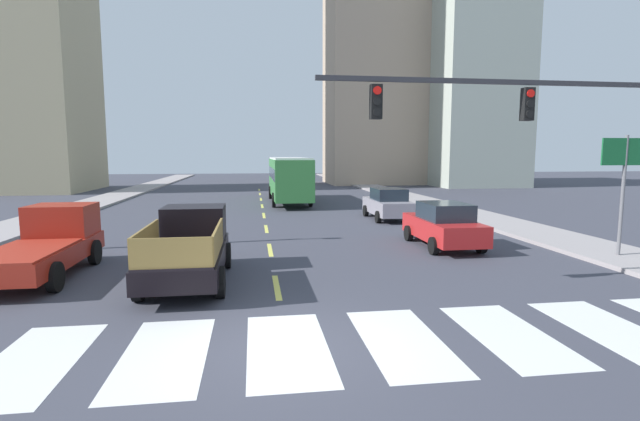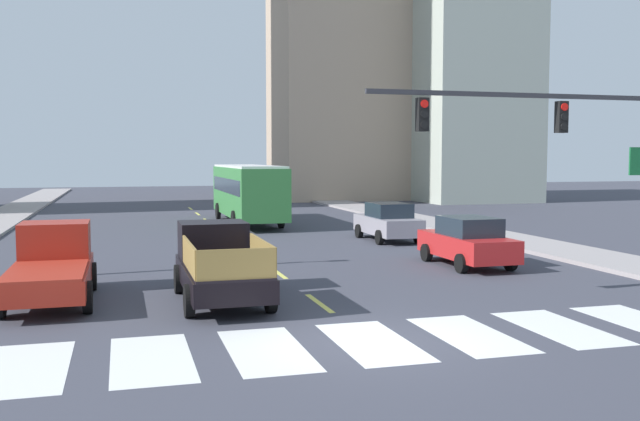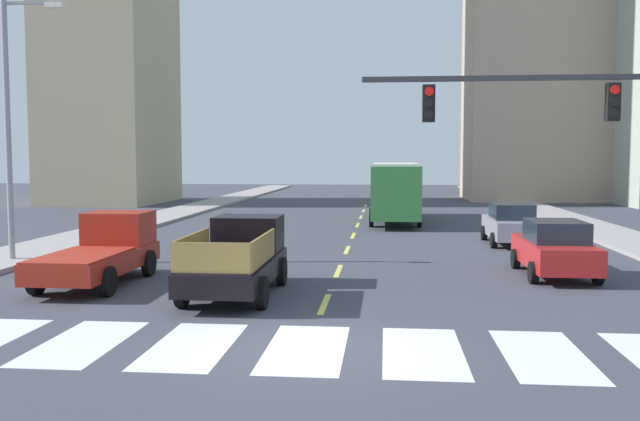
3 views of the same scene
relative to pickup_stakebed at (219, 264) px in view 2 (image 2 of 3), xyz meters
name	(u,v)px [view 2 (image 2 of 3)]	position (x,y,z in m)	size (l,w,h in m)	color
ground_plane	(372,342)	(2.42, -5.27, -0.94)	(160.00, 160.00, 0.00)	#3C3D49
sidewalk_right	(474,232)	(14.36, 12.73, -0.86)	(3.04, 110.00, 0.15)	gray
crosswalk_stripe_1	(25,368)	(-4.19, -5.27, -0.93)	(1.49, 3.41, 0.01)	silver
crosswalk_stripe_2	(151,358)	(-1.99, -5.27, -0.93)	(1.49, 3.41, 0.01)	silver
crosswalk_stripe_3	(267,350)	(0.22, -5.27, -0.93)	(1.49, 3.41, 0.01)	silver
crosswalk_stripe_4	(372,342)	(2.42, -5.27, -0.93)	(1.49, 3.41, 0.01)	silver
crosswalk_stripe_5	(469,334)	(4.62, -5.27, -0.93)	(1.49, 3.41, 0.01)	silver
crosswalk_stripe_6	(559,328)	(6.83, -5.27, -0.93)	(1.49, 3.41, 0.01)	silver
lane_dash_0	(319,303)	(2.42, -1.27, -0.93)	(0.16, 2.40, 0.01)	#D2CB55
lane_dash_1	(278,273)	(2.42, 3.73, -0.93)	(0.16, 2.40, 0.01)	#D2CB55
lane_dash_2	(251,253)	(2.42, 8.73, -0.93)	(0.16, 2.40, 0.01)	#D2CB55
lane_dash_3	(232,239)	(2.42, 13.73, -0.93)	(0.16, 2.40, 0.01)	#D2CB55
lane_dash_4	(217,228)	(2.42, 18.73, -0.93)	(0.16, 2.40, 0.01)	#D2CB55
lane_dash_5	(206,220)	(2.42, 23.73, -0.93)	(0.16, 2.40, 0.01)	#D2CB55
lane_dash_6	(198,214)	(2.42, 28.73, -0.93)	(0.16, 2.40, 0.01)	#D2CB55
lane_dash_7	(190,209)	(2.42, 33.73, -0.93)	(0.16, 2.40, 0.01)	#D2CB55
pickup_stakebed	(219,264)	(0.00, 0.00, 0.00)	(2.18, 5.20, 1.96)	black
pickup_dark	(52,265)	(-4.29, 1.16, -0.02)	(2.18, 5.20, 1.96)	#A12316
city_bus	(248,189)	(4.43, 20.83, 1.02)	(2.72, 10.80, 3.32)	#337A39
sedan_near_right	(467,241)	(9.07, 3.38, -0.08)	(2.02, 4.40, 1.72)	red
sedan_far	(388,222)	(9.15, 11.16, -0.08)	(2.02, 4.40, 1.72)	gray
traffic_signal_gantry	(600,140)	(10.12, -2.14, 3.31)	(10.17, 0.27, 6.00)	#2D2D33
block_mid_left	(468,52)	(26.47, 37.04, 11.84)	(9.45, 10.04, 25.55)	#AAB2A4
block_mid_right	(338,67)	(16.52, 42.67, 10.91)	(11.27, 9.29, 23.68)	tan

